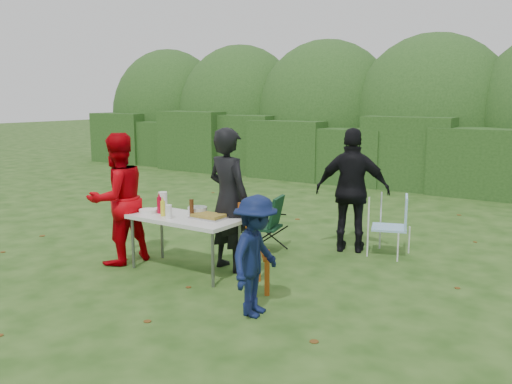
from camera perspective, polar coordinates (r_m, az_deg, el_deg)
The scene contains 20 objects.
ground at distance 7.27m, azimuth -4.15°, elevation -8.36°, with size 80.00×80.00×0.00m, color #1E4211.
hedge_row at distance 14.17m, azimuth 16.01°, elevation 3.82°, with size 22.00×1.40×1.70m, color #23471C.
shrub_backdrop at distance 15.64m, azimuth 17.94°, elevation 7.03°, with size 20.00×2.60×3.20m, color #3D6628.
folding_table at distance 7.15m, azimuth -7.52°, elevation -3.02°, with size 1.50×0.70×0.74m.
person_cook at distance 7.15m, azimuth -2.90°, elevation -0.80°, with size 0.69×0.45×1.90m, color black.
person_red_jacket at distance 7.66m, azimuth -14.37°, elevation -0.71°, with size 0.88×0.68×1.81m, color #BC0008.
person_black_puffy at distance 8.10m, azimuth 10.12°, elevation 0.15°, with size 1.08×0.45×1.84m, color black.
child at distance 5.70m, azimuth -0.03°, elevation -6.74°, with size 0.83×0.48×1.29m, color #0C1740.
dog at distance 6.50m, azimuth -0.06°, elevation -6.19°, with size 1.00×0.40×0.95m, color #944311, non-canonical shape.
camping_chair at distance 8.03m, azimuth 0.78°, elevation -3.34°, with size 0.54×0.54×0.86m, color #123821, non-canonical shape.
lawn_chair at distance 8.11m, azimuth 13.85°, elevation -3.39°, with size 0.53×0.53×0.90m, color #44A1E2, non-canonical shape.
food_tray at distance 7.02m, azimuth -5.02°, elevation -2.68°, with size 0.45×0.30×0.02m, color #B7B7BA.
focaccia_bread at distance 7.01m, azimuth -5.03°, elevation -2.45°, with size 0.40×0.26×0.04m, color olive.
mustard_bottle at distance 7.20m, azimuth -9.78°, elevation -1.73°, with size 0.06×0.06×0.20m, color yellow.
ketchup_bottle at distance 7.38m, azimuth -10.14°, elevation -1.38°, with size 0.06×0.06×0.22m, color #AF0522.
beer_bottle at distance 7.06m, azimuth -6.80°, elevation -1.72°, with size 0.06×0.06×0.24m, color #47230F.
paper_towel_roll at distance 7.54m, azimuth -9.77°, elevation -0.97°, with size 0.12×0.12×0.26m, color white.
cup_stack at distance 7.04m, azimuth -9.16°, elevation -2.07°, with size 0.08×0.08×0.18m, color white.
pasta_bowl at distance 7.25m, azimuth -6.18°, elevation -1.96°, with size 0.26×0.26×0.10m, color silver.
plate_stack at distance 7.44m, azimuth -11.30°, elevation -1.99°, with size 0.24×0.24×0.05m, color white.
Camera 1 is at (4.23, -5.44, 2.29)m, focal length 38.00 mm.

